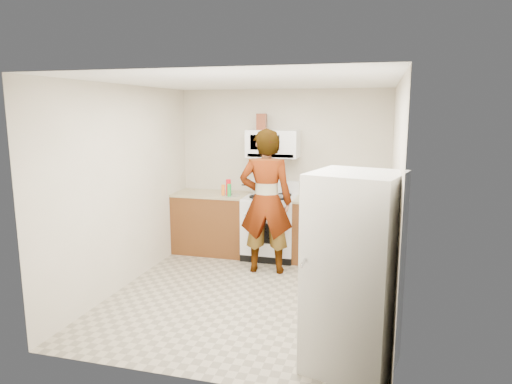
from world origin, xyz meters
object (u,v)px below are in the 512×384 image
(microwave, at_px, (273,144))
(fridge, at_px, (353,273))
(person, at_px, (266,202))
(gas_range, at_px, (271,226))
(kettle, at_px, (317,191))
(saucepan, at_px, (258,189))

(microwave, relative_size, fridge, 0.45)
(person, height_order, fridge, person)
(gas_range, distance_m, person, 0.80)
(microwave, relative_size, person, 0.39)
(kettle, distance_m, saucepan, 0.89)
(microwave, bearing_deg, fridge, -64.47)
(microwave, height_order, fridge, microwave)
(gas_range, height_order, saucepan, gas_range)
(person, bearing_deg, saucepan, -76.23)
(saucepan, bearing_deg, gas_range, -27.39)
(person, xyz_separation_m, kettle, (0.59, 0.74, 0.04))
(microwave, xyz_separation_m, fridge, (1.36, -2.86, -0.85))
(gas_range, distance_m, kettle, 0.87)
(microwave, distance_m, kettle, 0.96)
(microwave, distance_m, saucepan, 0.71)
(kettle, bearing_deg, person, -145.76)
(person, relative_size, kettle, 11.85)
(gas_range, bearing_deg, fridge, -63.44)
(kettle, xyz_separation_m, saucepan, (-0.89, -0.00, 0.00))
(fridge, bearing_deg, gas_range, 131.13)
(person, bearing_deg, kettle, -137.06)
(gas_range, xyz_separation_m, kettle, (0.68, 0.11, 0.53))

